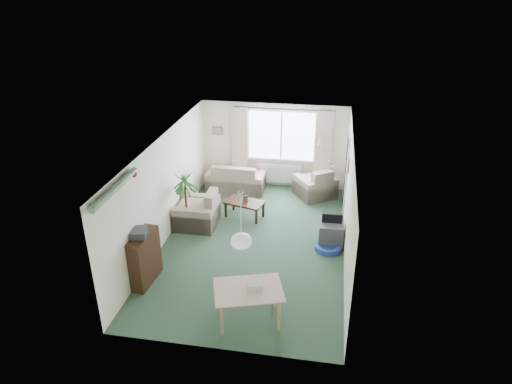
% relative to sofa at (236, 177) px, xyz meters
% --- Properties ---
extents(ground, '(6.50, 6.50, 0.00)m').
position_rel_sofa_xyz_m(ground, '(0.98, -2.75, -0.40)').
color(ground, '#294432').
extents(window, '(1.80, 0.03, 1.30)m').
position_rel_sofa_xyz_m(window, '(1.18, 0.48, 1.10)').
color(window, white).
extents(curtain_rod, '(2.60, 0.03, 0.03)m').
position_rel_sofa_xyz_m(curtain_rod, '(1.18, 0.40, 1.87)').
color(curtain_rod, black).
extents(curtain_left, '(0.45, 0.08, 2.00)m').
position_rel_sofa_xyz_m(curtain_left, '(0.03, 0.38, 0.87)').
color(curtain_left, beige).
extents(curtain_right, '(0.45, 0.08, 2.00)m').
position_rel_sofa_xyz_m(curtain_right, '(2.33, 0.38, 0.87)').
color(curtain_right, beige).
extents(radiator, '(1.20, 0.10, 0.55)m').
position_rel_sofa_xyz_m(radiator, '(1.18, 0.44, 0.00)').
color(radiator, white).
extents(doorway, '(0.03, 0.95, 2.00)m').
position_rel_sofa_xyz_m(doorway, '(2.97, -0.55, 0.60)').
color(doorway, black).
extents(pendant_lamp, '(0.36, 0.36, 0.36)m').
position_rel_sofa_xyz_m(pendant_lamp, '(1.18, -5.05, 1.08)').
color(pendant_lamp, white).
extents(tinsel_garland, '(1.60, 1.60, 0.12)m').
position_rel_sofa_xyz_m(tinsel_garland, '(-0.94, -5.05, 1.88)').
color(tinsel_garland, '#196626').
extents(bauble_cluster_a, '(0.20, 0.20, 0.20)m').
position_rel_sofa_xyz_m(bauble_cluster_a, '(2.28, -1.85, 1.82)').
color(bauble_cluster_a, silver).
extents(bauble_cluster_b, '(0.20, 0.20, 0.20)m').
position_rel_sofa_xyz_m(bauble_cluster_b, '(2.58, -3.05, 1.82)').
color(bauble_cluster_b, silver).
extents(wall_picture_back, '(0.28, 0.03, 0.22)m').
position_rel_sofa_xyz_m(wall_picture_back, '(-0.62, 0.48, 1.15)').
color(wall_picture_back, brown).
extents(wall_picture_right, '(0.03, 0.24, 0.30)m').
position_rel_sofa_xyz_m(wall_picture_right, '(2.96, -1.55, 1.15)').
color(wall_picture_right, brown).
extents(sofa, '(1.60, 0.87, 0.79)m').
position_rel_sofa_xyz_m(sofa, '(0.00, 0.00, 0.00)').
color(sofa, beige).
rests_on(sofa, ground).
extents(armchair_corner, '(1.27, 1.25, 0.84)m').
position_rel_sofa_xyz_m(armchair_corner, '(2.19, -0.02, 0.02)').
color(armchair_corner, beige).
rests_on(armchair_corner, ground).
extents(armchair_left, '(0.96, 1.01, 0.89)m').
position_rel_sofa_xyz_m(armchair_left, '(-0.52, -2.11, 0.05)').
color(armchair_left, '#BAAA8D').
rests_on(armchair_left, ground).
extents(coffee_table, '(1.04, 0.74, 0.42)m').
position_rel_sofa_xyz_m(coffee_table, '(0.53, -1.53, -0.19)').
color(coffee_table, black).
rests_on(coffee_table, ground).
extents(photo_frame, '(0.12, 0.03, 0.16)m').
position_rel_sofa_xyz_m(photo_frame, '(0.56, -1.52, 0.11)').
color(photo_frame, brown).
rests_on(photo_frame, coffee_table).
extents(bookshelf, '(0.35, 0.88, 1.05)m').
position_rel_sofa_xyz_m(bookshelf, '(-0.86, -4.47, 0.13)').
color(bookshelf, black).
rests_on(bookshelf, ground).
extents(hifi_box, '(0.36, 0.41, 0.14)m').
position_rel_sofa_xyz_m(hifi_box, '(-0.89, -4.50, 0.72)').
color(hifi_box, '#313136').
rests_on(hifi_box, bookshelf).
extents(houseplant, '(0.91, 0.91, 1.60)m').
position_rel_sofa_xyz_m(houseplant, '(-0.67, -2.41, 0.40)').
color(houseplant, '#1C5123').
rests_on(houseplant, ground).
extents(dining_table, '(1.21, 0.98, 0.66)m').
position_rel_sofa_xyz_m(dining_table, '(1.33, -5.26, -0.07)').
color(dining_table, tan).
rests_on(dining_table, ground).
extents(gift_box, '(0.29, 0.24, 0.12)m').
position_rel_sofa_xyz_m(gift_box, '(1.44, -5.21, 0.32)').
color(gift_box, silver).
rests_on(gift_box, dining_table).
extents(tv_cube, '(0.55, 0.60, 0.54)m').
position_rel_sofa_xyz_m(tv_cube, '(2.68, -2.45, -0.13)').
color(tv_cube, '#3D3E42').
rests_on(tv_cube, ground).
extents(pet_bed, '(0.75, 0.75, 0.12)m').
position_rel_sofa_xyz_m(pet_bed, '(2.63, -2.71, -0.34)').
color(pet_bed, navy).
rests_on(pet_bed, ground).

